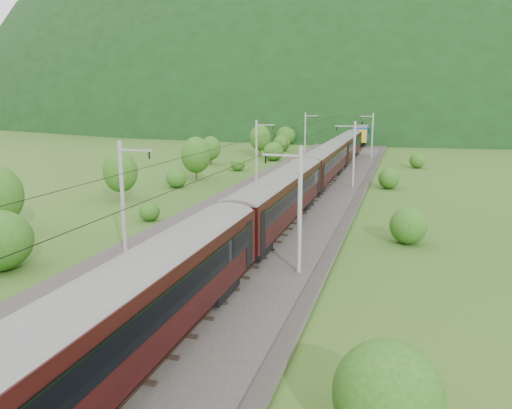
# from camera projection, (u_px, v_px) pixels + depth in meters

# --- Properties ---
(ground) EXTENTS (600.00, 600.00, 0.00)m
(ground) POSITION_uv_depth(u_px,v_px,m) (208.00, 267.00, 33.38)
(ground) COLOR #2B5219
(ground) RESTS_ON ground
(railbed) EXTENTS (14.00, 220.00, 0.30)m
(railbed) POSITION_uv_depth(u_px,v_px,m) (252.00, 228.00, 42.71)
(railbed) COLOR #38332D
(railbed) RESTS_ON ground
(track_left) EXTENTS (2.40, 220.00, 0.27)m
(track_left) POSITION_uv_depth(u_px,v_px,m) (226.00, 224.00, 43.34)
(track_left) COLOR #503022
(track_left) RESTS_ON railbed
(track_right) EXTENTS (2.40, 220.00, 0.27)m
(track_right) POSITION_uv_depth(u_px,v_px,m) (279.00, 228.00, 41.99)
(track_right) COLOR #503022
(track_right) RESTS_ON railbed
(catenary_left) EXTENTS (2.54, 192.28, 8.00)m
(catenary_left) POSITION_uv_depth(u_px,v_px,m) (257.00, 150.00, 64.10)
(catenary_left) COLOR gray
(catenary_left) RESTS_ON railbed
(catenary_right) EXTENTS (2.54, 192.28, 8.00)m
(catenary_right) POSITION_uv_depth(u_px,v_px,m) (353.00, 153.00, 60.65)
(catenary_right) COLOR gray
(catenary_right) RESTS_ON railbed
(overhead_wires) EXTENTS (4.83, 198.00, 0.03)m
(overhead_wires) POSITION_uv_depth(u_px,v_px,m) (252.00, 147.00, 41.24)
(overhead_wires) COLOR black
(overhead_wires) RESTS_ON ground
(mountain_main) EXTENTS (504.00, 360.00, 244.00)m
(mountain_main) POSITION_uv_depth(u_px,v_px,m) (385.00, 117.00, 276.70)
(mountain_main) COLOR black
(mountain_main) RESTS_ON ground
(mountain_ridge) EXTENTS (336.00, 280.00, 132.00)m
(mountain_ridge) POSITION_uv_depth(u_px,v_px,m) (211.00, 113.00, 347.95)
(mountain_ridge) COLOR black
(mountain_ridge) RESTS_ON ground
(train) EXTENTS (3.12, 148.26, 5.43)m
(train) POSITION_uv_depth(u_px,v_px,m) (307.00, 170.00, 52.22)
(train) COLOR black
(train) RESTS_ON ground
(hazard_post_near) EXTENTS (0.15, 0.15, 1.39)m
(hazard_post_near) POSITION_uv_depth(u_px,v_px,m) (334.00, 155.00, 88.74)
(hazard_post_near) COLOR red
(hazard_post_near) RESTS_ON railbed
(hazard_post_far) EXTENTS (0.18, 0.18, 1.66)m
(hazard_post_far) POSITION_uv_depth(u_px,v_px,m) (320.00, 166.00, 73.49)
(hazard_post_far) COLOR red
(hazard_post_far) RESTS_ON railbed
(signal) EXTENTS (0.24, 0.24, 2.21)m
(signal) POSITION_uv_depth(u_px,v_px,m) (292.00, 165.00, 71.02)
(signal) COLOR black
(signal) RESTS_ON railbed
(vegetation_left) EXTENTS (12.75, 140.49, 6.34)m
(vegetation_left) POSITION_uv_depth(u_px,v_px,m) (160.00, 172.00, 57.94)
(vegetation_left) COLOR #1C5316
(vegetation_left) RESTS_ON ground
(vegetation_right) EXTENTS (6.32, 95.02, 3.24)m
(vegetation_right) POSITION_uv_depth(u_px,v_px,m) (407.00, 301.00, 24.23)
(vegetation_right) COLOR #1C5316
(vegetation_right) RESTS_ON ground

